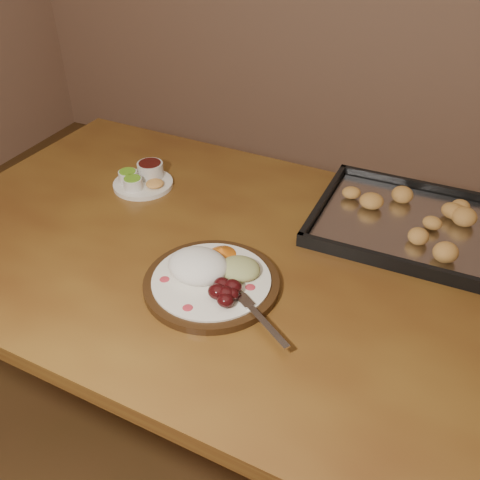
% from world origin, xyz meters
% --- Properties ---
extents(dining_table, '(1.54, 0.96, 0.75)m').
position_xyz_m(dining_table, '(0.00, 0.25, 0.65)').
color(dining_table, brown).
rests_on(dining_table, ground).
extents(dinner_plate, '(0.35, 0.28, 0.06)m').
position_xyz_m(dinner_plate, '(0.01, 0.13, 0.77)').
color(dinner_plate, black).
rests_on(dinner_plate, dining_table).
extents(condiment_saucer, '(0.16, 0.16, 0.05)m').
position_xyz_m(condiment_saucer, '(-0.34, 0.42, 0.77)').
color(condiment_saucer, white).
rests_on(condiment_saucer, dining_table).
extents(baking_tray, '(0.50, 0.37, 0.05)m').
position_xyz_m(baking_tray, '(0.37, 0.51, 0.77)').
color(baking_tray, black).
rests_on(baking_tray, dining_table).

